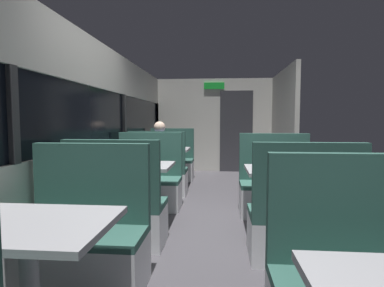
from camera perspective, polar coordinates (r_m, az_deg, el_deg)
The scene contains 18 objects.
ground_plane at distance 3.88m, azimuth 2.80°, elevation -15.19°, with size 3.30×9.20×0.02m, color #423F44.
carriage_window_panel_left at distance 3.99m, azimuth -18.45°, elevation 1.52°, with size 0.09×8.48×2.30m.
carriage_end_bulkhead at distance 7.85m, azimuth 4.44°, elevation 3.24°, with size 2.90×0.11×2.30m.
carriage_aisle_panel_right at distance 6.79m, azimuth 16.19°, elevation 3.01°, with size 0.08×2.40×2.30m, color beige.
dining_table_near_window at distance 1.99m, azimuth -27.71°, elevation -15.25°, with size 0.90×0.70×0.74m.
bench_near_window_facing_entry at distance 2.67m, azimuth -18.97°, elevation -16.99°, with size 0.95×0.50×1.10m.
dining_table_mid_window at distance 3.95m, azimuth -10.26°, elevation -5.19°, with size 0.90×0.70×0.74m.
bench_mid_window_facing_end at distance 3.36m, azimuth -13.39°, elevation -12.36°, with size 0.95×0.50×1.10m.
bench_mid_window_facing_entry at distance 4.67m, azimuth -7.93°, elevation -7.56°, with size 0.95×0.50×1.10m.
dining_table_far_window at distance 6.06m, azimuth -4.82°, elevation -1.81°, with size 0.90×0.70×0.74m.
bench_far_window_facing_end at distance 5.43m, azimuth -6.06°, elevation -5.87°, with size 0.95×0.50×1.10m.
bench_far_window_facing_entry at distance 6.79m, azimuth -3.79°, elevation -3.79°, with size 0.95×0.50×1.10m.
dining_table_rear_aisle at distance 3.69m, azimuth 16.87°, elevation -5.97°, with size 0.90×0.70×0.74m.
bench_rear_aisle_facing_end at distance 3.11m, azimuth 19.46°, elevation -13.92°, with size 0.95×0.50×1.10m.
bench_rear_aisle_facing_entry at distance 4.43m, azimuth 14.91°, elevation -8.33°, with size 0.95×0.50×1.10m.
seated_passenger at distance 5.46m, azimuth -5.94°, elevation -3.58°, with size 0.47×0.55×1.26m.
coffee_cup_primary at distance 6.00m, azimuth -3.40°, elevation -0.47°, with size 0.07×0.07×0.09m.
coffee_cup_secondary at distance 3.56m, azimuth 18.84°, elevation -4.03°, with size 0.07×0.07×0.09m.
Camera 1 is at (0.14, -3.66, 1.29)m, focal length 29.32 mm.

